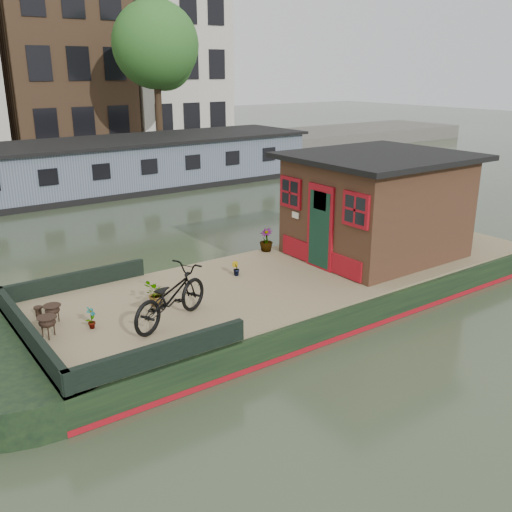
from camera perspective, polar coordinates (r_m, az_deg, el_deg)
ground at (r=12.93m, az=4.80°, el=-4.25°), size 120.00×120.00×0.00m
houseboat_hull at (r=12.06m, az=-0.02°, el=-4.48°), size 14.01×4.02×0.60m
houseboat_deck at (r=12.71m, az=4.87°, el=-1.65°), size 11.80×3.80×0.05m
bow_bulwark at (r=10.31m, az=-17.25°, el=-6.12°), size 3.00×4.00×0.35m
cabin at (r=13.83m, az=11.96°, el=5.08°), size 4.00×3.50×2.42m
bicycle at (r=10.10m, az=-8.57°, el=-4.03°), size 1.97×1.33×0.98m
potted_plant_a at (r=10.26m, az=-16.15°, el=-5.95°), size 0.25×0.26×0.41m
potted_plant_b at (r=12.37m, az=-2.04°, el=-1.26°), size 0.20×0.22×0.31m
potted_plant_c at (r=10.92m, az=-9.95°, el=-3.77°), size 0.58×0.58×0.48m
potted_plant_d at (r=13.99m, az=1.03°, el=1.62°), size 0.40×0.40×0.57m
brazier_front at (r=10.66m, az=-19.65°, el=-5.53°), size 0.41×0.41×0.36m
brazier_rear at (r=10.17m, az=-20.09°, el=-6.69°), size 0.46×0.46×0.37m
bollard_port at (r=11.10m, az=-20.93°, el=-5.21°), size 0.16×0.16×0.18m
bollard_stbd at (r=8.75m, az=-16.85°, el=-11.19°), size 0.17×0.17×0.19m
far_houseboat at (r=24.66m, az=-16.87°, el=8.20°), size 20.40×4.40×2.11m
quay at (r=30.89m, az=-20.86°, el=8.71°), size 60.00×6.00×0.90m
tree_right at (r=31.41m, az=-9.83°, el=19.73°), size 4.40×4.40×7.40m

